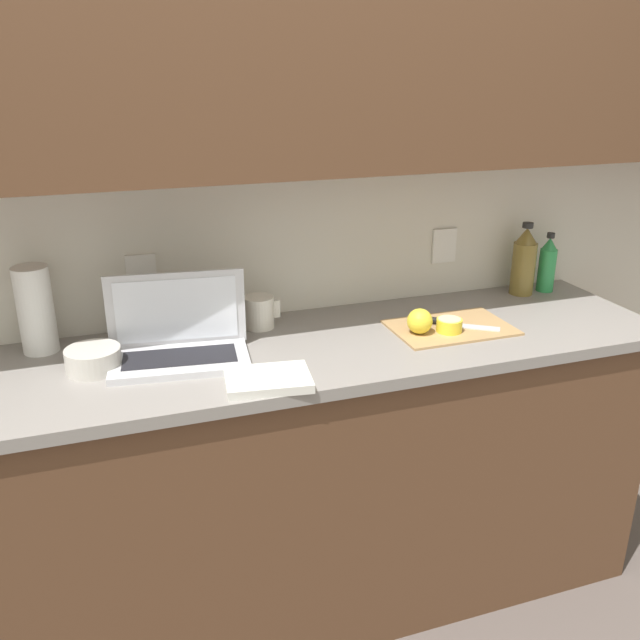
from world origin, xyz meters
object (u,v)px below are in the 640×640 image
object	(u,v)px
knife	(438,322)
lemon_whole_beside	(420,321)
bottle_oil_tall	(547,265)
measuring_cup	(259,312)
laptop	(179,339)
bowl_white	(93,359)
cutting_board	(451,328)
lemon_half_cut	(449,325)
paper_towel_roll	(36,310)
bottle_green_soda	(524,262)

from	to	relation	value
knife	lemon_whole_beside	xyz separation A→B (m)	(-0.09, -0.05, 0.03)
bottle_oil_tall	measuring_cup	xyz separation A→B (m)	(-1.08, -0.02, -0.05)
laptop	bowl_white	size ratio (longest dim) A/B	2.75
laptop	knife	world-z (taller)	laptop
cutting_board	lemon_whole_beside	distance (m)	0.13
knife	bowl_white	bearing A→B (deg)	-146.57
laptop	lemon_half_cut	world-z (taller)	laptop
bottle_oil_tall	paper_towel_roll	world-z (taller)	paper_towel_roll
bottle_oil_tall	paper_towel_roll	bearing A→B (deg)	179.79
knife	lemon_half_cut	bearing A→B (deg)	-54.02
knife	paper_towel_roll	size ratio (longest dim) A/B	0.98
lemon_whole_beside	bottle_green_soda	xyz separation A→B (m)	(0.53, 0.24, 0.07)
bowl_white	knife	bearing A→B (deg)	-0.78
paper_towel_roll	knife	bearing A→B (deg)	-9.70
knife	bowl_white	distance (m)	1.04
knife	lemon_whole_beside	size ratio (longest dim) A/B	3.20
bottle_green_soda	paper_towel_roll	size ratio (longest dim) A/B	1.03
knife	bottle_green_soda	xyz separation A→B (m)	(0.44, 0.20, 0.10)
measuring_cup	paper_towel_roll	world-z (taller)	paper_towel_roll
lemon_half_cut	bottle_green_soda	xyz separation A→B (m)	(0.44, 0.26, 0.09)
lemon_whole_beside	measuring_cup	distance (m)	0.50
lemon_whole_beside	measuring_cup	xyz separation A→B (m)	(-0.44, 0.23, 0.00)
cutting_board	measuring_cup	bearing A→B (deg)	159.72
cutting_board	bottle_oil_tall	bearing A→B (deg)	23.73
laptop	knife	xyz separation A→B (m)	(0.81, -0.02, -0.04)
knife	measuring_cup	xyz separation A→B (m)	(-0.54, 0.18, 0.03)
lemon_half_cut	bottle_oil_tall	distance (m)	0.60
knife	lemon_whole_beside	bearing A→B (deg)	-118.01
lemon_whole_beside	bottle_green_soda	size ratio (longest dim) A/B	0.30
knife	bottle_oil_tall	size ratio (longest dim) A/B	1.16
bowl_white	bottle_green_soda	bearing A→B (deg)	6.99
cutting_board	lemon_half_cut	world-z (taller)	lemon_half_cut
bottle_green_soda	measuring_cup	distance (m)	0.98
knife	bowl_white	world-z (taller)	bowl_white
cutting_board	bottle_green_soda	bearing A→B (deg)	28.74
lemon_half_cut	bottle_oil_tall	size ratio (longest dim) A/B	0.37
cutting_board	bowl_white	size ratio (longest dim) A/B	2.52
measuring_cup	cutting_board	bearing A→B (deg)	-20.28
laptop	paper_towel_roll	world-z (taller)	paper_towel_roll
lemon_half_cut	bottle_green_soda	distance (m)	0.52
cutting_board	knife	distance (m)	0.04
paper_towel_roll	cutting_board	bearing A→B (deg)	-10.85
cutting_board	bottle_oil_tall	size ratio (longest dim) A/B	1.73
bottle_oil_tall	measuring_cup	bearing A→B (deg)	-179.09
knife	lemon_whole_beside	distance (m)	0.11
bottle_green_soda	bowl_white	world-z (taller)	bottle_green_soda
measuring_cup	bowl_white	size ratio (longest dim) A/B	0.77
bottle_green_soda	bowl_white	size ratio (longest dim) A/B	1.75
cutting_board	bottle_oil_tall	xyz separation A→B (m)	(0.51, 0.23, 0.09)
bottle_oil_tall	bowl_white	size ratio (longest dim) A/B	1.45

